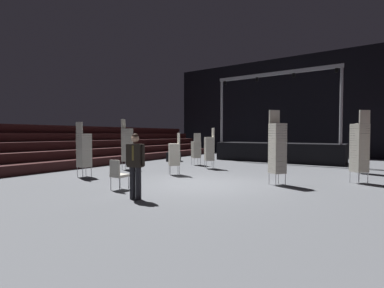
{
  "coord_description": "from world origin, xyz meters",
  "views": [
    {
      "loc": [
        4.91,
        -8.09,
        1.72
      ],
      "look_at": [
        -0.11,
        -0.39,
        1.4
      ],
      "focal_mm": 25.57,
      "sensor_mm": 36.0,
      "label": 1
    }
  ],
  "objects_px": {
    "chair_stack_mid_centre": "(127,144)",
    "chair_stack_aisle_left": "(362,148)",
    "loose_chair_near_man": "(118,173)",
    "chair_stack_front_right": "(360,147)",
    "chair_stack_mid_left": "(174,154)",
    "chair_stack_rear_right": "(84,150)",
    "equipment_road_case": "(174,157)",
    "chair_stack_mid_right": "(277,147)",
    "man_with_tie": "(135,162)",
    "chair_stack_rear_left": "(196,149)",
    "stage_riser": "(278,151)",
    "chair_stack_front_left": "(209,148)"
  },
  "relations": [
    {
      "from": "chair_stack_mid_centre",
      "to": "chair_stack_rear_left",
      "type": "bearing_deg",
      "value": 129.6
    },
    {
      "from": "chair_stack_front_right",
      "to": "man_with_tie",
      "type": "bearing_deg",
      "value": -173.17
    },
    {
      "from": "chair_stack_front_left",
      "to": "chair_stack_mid_left",
      "type": "relative_size",
      "value": 1.14
    },
    {
      "from": "loose_chair_near_man",
      "to": "chair_stack_aisle_left",
      "type": "bearing_deg",
      "value": 52.71
    },
    {
      "from": "man_with_tie",
      "to": "equipment_road_case",
      "type": "height_order",
      "value": "man_with_tie"
    },
    {
      "from": "stage_riser",
      "to": "chair_stack_mid_centre",
      "type": "bearing_deg",
      "value": -121.29
    },
    {
      "from": "chair_stack_mid_right",
      "to": "stage_riser",
      "type": "bearing_deg",
      "value": -126.09
    },
    {
      "from": "chair_stack_mid_centre",
      "to": "chair_stack_rear_right",
      "type": "height_order",
      "value": "chair_stack_mid_centre"
    },
    {
      "from": "chair_stack_rear_left",
      "to": "equipment_road_case",
      "type": "distance_m",
      "value": 2.7
    },
    {
      "from": "chair_stack_mid_centre",
      "to": "equipment_road_case",
      "type": "distance_m",
      "value": 4.73
    },
    {
      "from": "chair_stack_mid_centre",
      "to": "chair_stack_rear_right",
      "type": "distance_m",
      "value": 2.63
    },
    {
      "from": "equipment_road_case",
      "to": "chair_stack_aisle_left",
      "type": "bearing_deg",
      "value": 0.53
    },
    {
      "from": "loose_chair_near_man",
      "to": "chair_stack_mid_centre",
      "type": "bearing_deg",
      "value": 132.55
    },
    {
      "from": "chair_stack_mid_centre",
      "to": "chair_stack_rear_right",
      "type": "xyz_separation_m",
      "value": [
        0.28,
        -2.62,
        -0.13
      ]
    },
    {
      "from": "chair_stack_mid_centre",
      "to": "chair_stack_aisle_left",
      "type": "relative_size",
      "value": 1.11
    },
    {
      "from": "man_with_tie",
      "to": "chair_stack_mid_right",
      "type": "height_order",
      "value": "chair_stack_mid_right"
    },
    {
      "from": "chair_stack_mid_right",
      "to": "chair_stack_mid_left",
      "type": "bearing_deg",
      "value": -50.75
    },
    {
      "from": "chair_stack_mid_centre",
      "to": "equipment_road_case",
      "type": "bearing_deg",
      "value": 164.1
    },
    {
      "from": "stage_riser",
      "to": "chair_stack_rear_right",
      "type": "height_order",
      "value": "stage_riser"
    },
    {
      "from": "chair_stack_front_left",
      "to": "stage_riser",
      "type": "bearing_deg",
      "value": -60.31
    },
    {
      "from": "chair_stack_mid_left",
      "to": "chair_stack_rear_right",
      "type": "bearing_deg",
      "value": 87.16
    },
    {
      "from": "stage_riser",
      "to": "chair_stack_aisle_left",
      "type": "height_order",
      "value": "stage_riser"
    },
    {
      "from": "chair_stack_mid_right",
      "to": "chair_stack_aisle_left",
      "type": "height_order",
      "value": "chair_stack_mid_right"
    },
    {
      "from": "chair_stack_mid_left",
      "to": "chair_stack_rear_right",
      "type": "distance_m",
      "value": 3.67
    },
    {
      "from": "man_with_tie",
      "to": "chair_stack_rear_left",
      "type": "distance_m",
      "value": 8.33
    },
    {
      "from": "chair_stack_rear_left",
      "to": "loose_chair_near_man",
      "type": "bearing_deg",
      "value": -131.05
    },
    {
      "from": "chair_stack_rear_right",
      "to": "chair_stack_aisle_left",
      "type": "xyz_separation_m",
      "value": [
        9.38,
        7.3,
        0.0
      ]
    },
    {
      "from": "stage_riser",
      "to": "chair_stack_front_right",
      "type": "height_order",
      "value": "stage_riser"
    },
    {
      "from": "stage_riser",
      "to": "chair_stack_front_left",
      "type": "bearing_deg",
      "value": -107.66
    },
    {
      "from": "stage_riser",
      "to": "chair_stack_mid_centre",
      "type": "relative_size",
      "value": 3.11
    },
    {
      "from": "chair_stack_front_left",
      "to": "chair_stack_front_right",
      "type": "relative_size",
      "value": 0.8
    },
    {
      "from": "man_with_tie",
      "to": "chair_stack_front_right",
      "type": "bearing_deg",
      "value": -141.37
    },
    {
      "from": "chair_stack_front_left",
      "to": "chair_stack_aisle_left",
      "type": "distance_m",
      "value": 6.82
    },
    {
      "from": "stage_riser",
      "to": "chair_stack_front_right",
      "type": "bearing_deg",
      "value": -54.7
    },
    {
      "from": "loose_chair_near_man",
      "to": "chair_stack_rear_right",
      "type": "bearing_deg",
      "value": 160.89
    },
    {
      "from": "chair_stack_mid_left",
      "to": "chair_stack_rear_left",
      "type": "height_order",
      "value": "same"
    },
    {
      "from": "chair_stack_mid_right",
      "to": "chair_stack_rear_left",
      "type": "distance_m",
      "value": 6.64
    },
    {
      "from": "chair_stack_front_left",
      "to": "chair_stack_rear_left",
      "type": "relative_size",
      "value": 1.14
    },
    {
      "from": "stage_riser",
      "to": "chair_stack_mid_right",
      "type": "height_order",
      "value": "stage_riser"
    },
    {
      "from": "chair_stack_mid_left",
      "to": "equipment_road_case",
      "type": "height_order",
      "value": "chair_stack_mid_left"
    },
    {
      "from": "man_with_tie",
      "to": "chair_stack_front_left",
      "type": "height_order",
      "value": "chair_stack_front_left"
    },
    {
      "from": "loose_chair_near_man",
      "to": "chair_stack_front_right",
      "type": "bearing_deg",
      "value": 40.57
    },
    {
      "from": "man_with_tie",
      "to": "equipment_road_case",
      "type": "xyz_separation_m",
      "value": [
        -5.39,
        8.85,
        -0.7
      ]
    },
    {
      "from": "chair_stack_rear_right",
      "to": "loose_chair_near_man",
      "type": "xyz_separation_m",
      "value": [
        3.17,
        -1.06,
        -0.58
      ]
    },
    {
      "from": "chair_stack_mid_left",
      "to": "chair_stack_rear_left",
      "type": "relative_size",
      "value": 1.0
    },
    {
      "from": "man_with_tie",
      "to": "chair_stack_mid_right",
      "type": "xyz_separation_m",
      "value": [
        2.56,
        4.14,
        0.29
      ]
    },
    {
      "from": "chair_stack_rear_right",
      "to": "chair_stack_aisle_left",
      "type": "relative_size",
      "value": 1.0
    },
    {
      "from": "chair_stack_rear_left",
      "to": "chair_stack_aisle_left",
      "type": "bearing_deg",
      "value": -45.65
    },
    {
      "from": "chair_stack_mid_centre",
      "to": "equipment_road_case",
      "type": "xyz_separation_m",
      "value": [
        -0.61,
        4.59,
        -0.95
      ]
    },
    {
      "from": "chair_stack_front_right",
      "to": "chair_stack_mid_right",
      "type": "relative_size",
      "value": 1.0
    }
  ]
}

